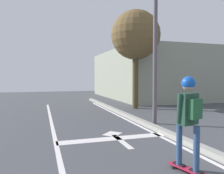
{
  "coord_description": "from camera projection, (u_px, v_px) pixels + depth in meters",
  "views": [
    {
      "loc": [
        -0.65,
        1.16,
        1.75
      ],
      "look_at": [
        1.24,
        7.13,
        1.48
      ],
      "focal_mm": 35.63,
      "sensor_mm": 36.0,
      "label": 1
    }
  ],
  "objects": [
    {
      "name": "roadside_tree",
      "position": [
        136.0,
        36.0,
        12.52
      ],
      "size": [
        2.78,
        2.78,
        5.55
      ],
      "color": "#4F4225",
      "rests_on": "ground"
    },
    {
      "name": "stop_bar",
      "position": [
        113.0,
        138.0,
        6.36
      ],
      "size": [
        3.16,
        0.4,
        0.01
      ],
      "primitive_type": "cube",
      "color": "silver",
      "rests_on": "ground"
    },
    {
      "name": "curb_strip",
      "position": [
        187.0,
        142.0,
        5.77
      ],
      "size": [
        0.24,
        24.0,
        0.14
      ],
      "primitive_type": "cube",
      "color": "#9D9C92",
      "rests_on": "ground"
    },
    {
      "name": "traffic_signal_mast",
      "position": [
        126.0,
        11.0,
        7.92
      ],
      "size": [
        4.68,
        0.34,
        5.79
      ],
      "color": "#5C525A",
      "rests_on": "ground"
    },
    {
      "name": "skater",
      "position": [
        189.0,
        110.0,
        4.03
      ],
      "size": [
        0.46,
        0.62,
        1.69
      ],
      "color": "navy",
      "rests_on": "skateboard"
    },
    {
      "name": "lane_arrow_head",
      "position": [
        112.0,
        134.0,
        6.9
      ],
      "size": [
        0.71,
        0.71,
        0.01
      ],
      "primitive_type": "cube",
      "rotation": [
        0.0,
        0.0,
        0.79
      ],
      "color": "silver",
      "rests_on": "ground"
    },
    {
      "name": "building_block",
      "position": [
        165.0,
        75.0,
        20.4
      ],
      "size": [
        10.72,
        11.32,
        4.04
      ],
      "primitive_type": "cube",
      "color": "gray",
      "rests_on": "ground"
    },
    {
      "name": "lane_arrow_stem",
      "position": [
        122.0,
        141.0,
        6.09
      ],
      "size": [
        0.16,
        1.4,
        0.01
      ],
      "primitive_type": "cube",
      "color": "silver",
      "rests_on": "ground"
    },
    {
      "name": "lane_line_curbside",
      "position": [
        179.0,
        146.0,
        5.7
      ],
      "size": [
        0.12,
        20.0,
        0.01
      ],
      "primitive_type": "cube",
      "color": "silver",
      "rests_on": "ground"
    },
    {
      "name": "skateboard",
      "position": [
        187.0,
        169.0,
        4.08
      ],
      "size": [
        0.39,
        0.8,
        0.08
      ],
      "color": "#BA1E3B",
      "rests_on": "ground"
    },
    {
      "name": "lane_line_center",
      "position": [
        59.0,
        158.0,
        4.79
      ],
      "size": [
        0.12,
        20.0,
        0.01
      ],
      "primitive_type": "cube",
      "color": "silver",
      "rests_on": "ground"
    }
  ]
}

